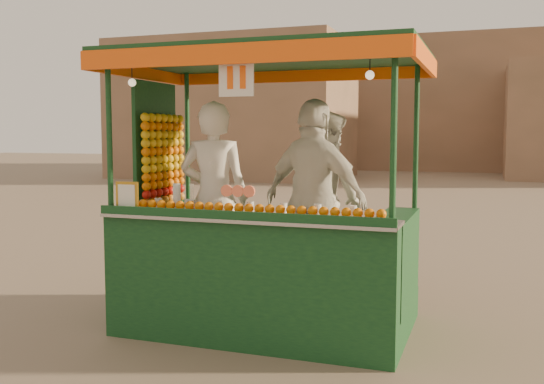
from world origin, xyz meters
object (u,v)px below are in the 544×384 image
(vendor_left, at_px, (214,198))
(vendor_right, at_px, (315,200))
(vendor_middle, at_px, (326,199))
(juice_cart, at_px, (259,241))

(vendor_left, height_order, vendor_right, vendor_right)
(vendor_middle, height_order, vendor_right, vendor_right)
(vendor_left, relative_size, vendor_right, 0.99)
(vendor_middle, bearing_deg, vendor_left, 75.47)
(vendor_left, bearing_deg, vendor_middle, -156.43)
(vendor_left, relative_size, vendor_middle, 1.04)
(vendor_left, bearing_deg, juice_cart, 161.20)
(juice_cart, distance_m, vendor_right, 0.69)
(juice_cart, bearing_deg, vendor_right, 10.72)
(vendor_left, xyz_separation_m, vendor_right, (1.06, 0.02, 0.01))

